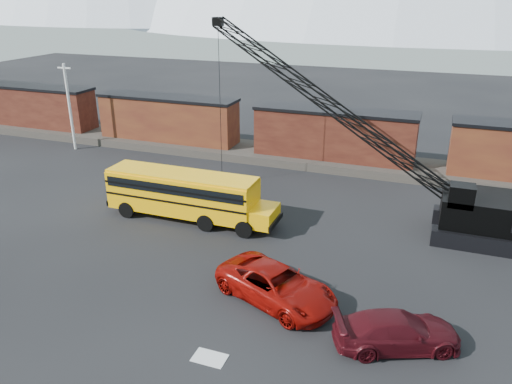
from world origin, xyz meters
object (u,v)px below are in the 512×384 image
at_px(red_pickup, 276,285).
at_px(crawler_crane, 335,109).
at_px(school_bus, 187,194).
at_px(maroon_suv, 397,331).

distance_m(red_pickup, crawler_crane, 13.58).
xyz_separation_m(school_bus, maroon_suv, (14.23, -8.30, -1.02)).
bearing_deg(crawler_crane, red_pickup, -89.61).
xyz_separation_m(school_bus, red_pickup, (8.39, -6.86, -0.92)).
height_order(school_bus, maroon_suv, school_bus).
relative_size(school_bus, maroon_suv, 2.18).
height_order(school_bus, crawler_crane, crawler_crane).
bearing_deg(red_pickup, maroon_suv, -81.12).
distance_m(school_bus, red_pickup, 10.88).
xyz_separation_m(red_pickup, maroon_suv, (5.83, -1.44, -0.09)).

